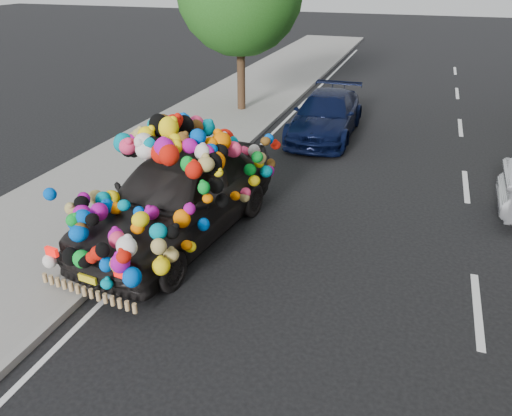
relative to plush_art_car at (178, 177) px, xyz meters
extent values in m
plane|color=black|center=(1.80, -0.68, -1.21)|extent=(100.00, 100.00, 0.00)
cube|color=gray|center=(-2.50, -0.68, -1.15)|extent=(4.00, 60.00, 0.12)
cube|color=gray|center=(-0.55, -0.68, -1.15)|extent=(0.15, 60.00, 0.13)
cylinder|color=#332114|center=(-2.00, 8.82, 0.15)|extent=(0.28, 0.28, 2.73)
imported|color=black|center=(0.00, 0.00, -0.37)|extent=(2.62, 5.19, 1.69)
cube|color=red|center=(-0.99, -2.40, -0.43)|extent=(0.23, 0.09, 0.14)
cube|color=red|center=(0.36, -2.57, -0.43)|extent=(0.23, 0.09, 0.14)
cube|color=yellow|center=(-0.32, -2.49, -0.73)|extent=(0.34, 0.08, 0.12)
imported|color=black|center=(1.39, 7.07, -0.57)|extent=(1.85, 4.47, 1.29)
camera|label=1|loc=(4.16, -7.67, 3.60)|focal=35.00mm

